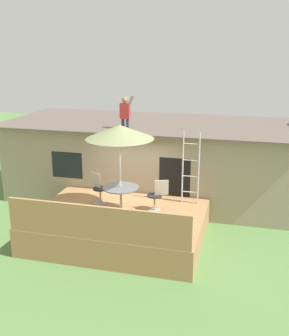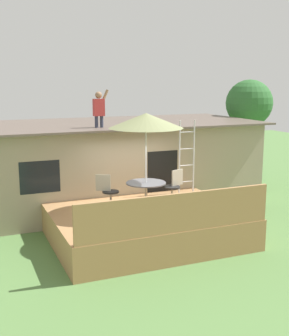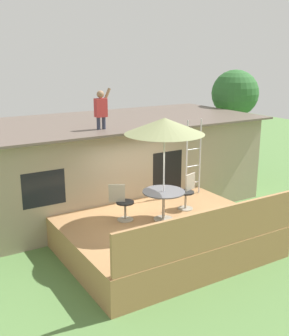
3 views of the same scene
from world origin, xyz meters
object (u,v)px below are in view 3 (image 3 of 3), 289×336
Objects in this scene: patio_chair_left at (122,203)px; patio_chair_right at (187,192)px; patio_table at (164,197)px; backyard_tree at (235,96)px; step_ladder at (193,158)px; patio_umbrella at (165,126)px; person_figure at (101,107)px.

patio_chair_left is 1.87m from patio_chair_right.
patio_table is 0.25× the size of backyard_tree.
patio_chair_right is 0.22× the size of backyard_tree.
patio_chair_left is at bearing -151.90° from backyard_tree.
patio_umbrella is at bearing -146.74° from step_ladder.
patio_table is at bearing -0.00° from patio_chair_right.
patio_chair_right is (1.86, -0.17, 0.00)m from patio_chair_left.
person_figure is at bearing -163.31° from backyard_tree.
step_ladder is at bearing -144.73° from backyard_tree.
patio_chair_left is at bearing 149.66° from patio_table.
patio_table is at bearing 0.00° from patio_chair_left.
person_figure reaches higher than patio_chair_right.
patio_chair_left is 0.22× the size of backyard_tree.
person_figure reaches higher than patio_table.
backyard_tree is (7.08, 3.78, 1.91)m from patio_chair_left.
patio_umbrella is 2.29× the size of person_figure.
patio_table is at bearing -145.31° from backyard_tree.
step_ladder is 1.98× the size of person_figure.
backyard_tree reaches higher than patio_chair_right.
patio_table is 1.76m from patio_umbrella.
patio_table is 3.07m from person_figure.
patio_chair_left is 8.25m from backyard_tree.
patio_umbrella reaches higher than step_ladder.
patio_umbrella is 2.76× the size of patio_chair_right.
backyard_tree is at bearing 16.69° from person_figure.
person_figure is at bearing 109.66° from patio_chair_left.
backyard_tree is at bearing 58.44° from patio_chair_left.
patio_umbrella is 2.15m from patio_chair_left.
patio_table is 2.23m from step_ladder.
patio_table is 0.41× the size of patio_umbrella.
patio_chair_left is at bearing -165.88° from step_ladder.
person_figure is (-0.54, 2.27, 0.24)m from patio_umbrella.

